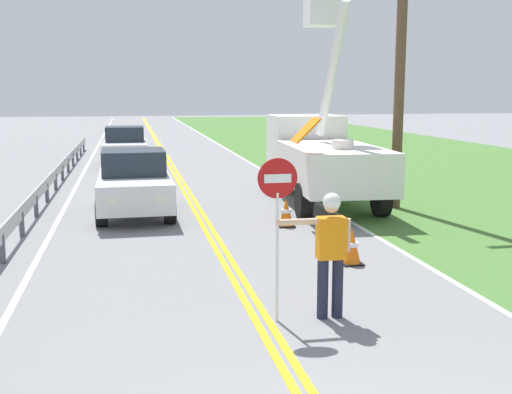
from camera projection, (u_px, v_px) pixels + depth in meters
The scene contains 14 objects.
grass_verge_right at pixel (455, 169), 26.36m from camera, with size 16.00×110.00×0.01m, color #477533.
centerline_yellow_left at pixel (175, 176), 24.08m from camera, with size 0.11×110.00×0.01m, color yellow.
centerline_yellow_right at pixel (180, 176), 24.11m from camera, with size 0.11×110.00×0.01m, color yellow.
edge_line_right at pixel (269, 174), 24.80m from camera, with size 0.12×110.00×0.01m, color silver.
edge_line_left at pixel (80, 179), 23.39m from camera, with size 0.12×110.00×0.01m, color silver.
flagger_worker at pixel (330, 247), 8.92m from camera, with size 1.09×0.25×1.83m.
stop_sign_paddle at pixel (277, 203), 8.68m from camera, with size 0.56×0.04×2.33m.
utility_bucket_truck at pixel (320, 153), 18.52m from camera, with size 2.99×6.92×5.85m.
oncoming_sedan_nearest at pixel (134, 183), 16.52m from camera, with size 1.95×4.12×1.70m.
oncoming_sedan_second at pixel (125, 147), 27.43m from camera, with size 1.97×4.14×1.70m.
utility_pole_near at pixel (401, 38), 16.88m from camera, with size 1.80×0.28×8.89m.
traffic_cone_lead at pixel (352, 247), 11.84m from camera, with size 0.40×0.40×0.70m.
traffic_cone_mid at pixel (286, 213), 15.13m from camera, with size 0.40×0.40×0.70m.
guardrail_left_shoulder at pixel (51, 179), 19.59m from camera, with size 0.10×32.00×0.71m.
Camera 1 is at (-1.77, -4.02, 3.23)m, focal length 44.14 mm.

